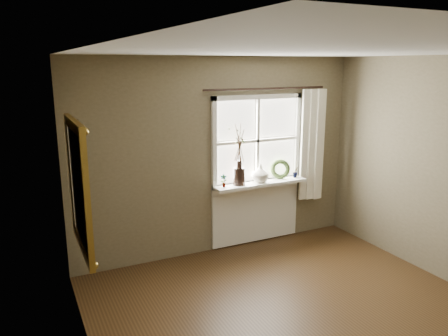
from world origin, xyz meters
TOP-DOWN VIEW (x-y plane):
  - floor at (0.00, 0.00)m, footprint 4.50×4.50m
  - ceiling at (0.00, 0.00)m, footprint 4.50×4.50m
  - wall_back at (0.00, 2.30)m, footprint 4.00×0.10m
  - wall_left at (-2.05, 0.00)m, footprint 0.10×4.50m
  - window_frame at (0.55, 2.23)m, footprint 1.36×0.06m
  - window_sill at (0.55, 2.12)m, footprint 1.36×0.26m
  - window_apron at (0.55, 2.23)m, footprint 1.36×0.04m
  - dark_jug at (0.22, 2.12)m, footprint 0.18×0.18m
  - cream_vase at (0.55, 2.12)m, footprint 0.29×0.29m
  - wreath at (0.89, 2.16)m, footprint 0.31×0.23m
  - potted_plant_left at (-0.01, 2.12)m, footprint 0.11×0.09m
  - potted_plant_right at (1.13, 2.12)m, footprint 0.10×0.09m
  - curtain at (1.39, 2.13)m, footprint 0.36×0.12m
  - curtain_rod at (0.65, 2.17)m, footprint 1.84×0.03m
  - gilt_mirror at (-1.96, 1.06)m, footprint 0.10×1.01m

SIDE VIEW (x-z plane):
  - floor at x=0.00m, z-range 0.00..0.00m
  - window_apron at x=0.55m, z-range 0.02..0.90m
  - window_sill at x=0.55m, z-range 0.88..0.92m
  - potted_plant_right at x=1.13m, z-range 0.92..1.08m
  - potted_plant_left at x=-0.01m, z-range 0.92..1.09m
  - wreath at x=0.89m, z-range 0.88..1.17m
  - dark_jug at x=0.22m, z-range 0.92..1.16m
  - cream_vase at x=0.55m, z-range 0.92..1.17m
  - wall_back at x=0.00m, z-range 0.00..2.60m
  - wall_left at x=-2.05m, z-range 0.00..2.60m
  - curtain at x=1.39m, z-range 0.57..2.16m
  - gilt_mirror at x=-1.96m, z-range 0.83..2.04m
  - window_frame at x=0.55m, z-range 0.86..2.10m
  - curtain_rod at x=0.65m, z-range 2.16..2.20m
  - ceiling at x=0.00m, z-range 2.60..2.60m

